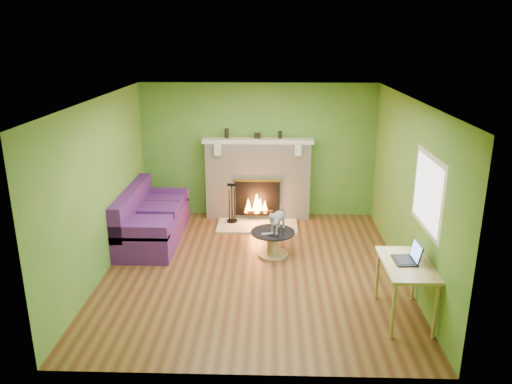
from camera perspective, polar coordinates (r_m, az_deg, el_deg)
floor at (r=7.79m, az=-0.26°, el=-8.81°), size 5.00×5.00×0.00m
ceiling at (r=7.02m, az=-0.29°, el=10.54°), size 5.00×5.00×0.00m
wall_back at (r=9.71m, az=0.26°, el=4.75°), size 5.00×0.00×5.00m
wall_front at (r=4.97m, az=-1.32°, el=-8.24°), size 5.00×0.00×5.00m
wall_left at (r=7.71m, az=-17.22°, el=0.50°), size 0.00×5.00×5.00m
wall_right at (r=7.56m, az=17.02°, el=0.19°), size 0.00×5.00×5.00m
window_frame at (r=6.66m, az=19.06°, el=-0.09°), size 0.00×1.20×1.20m
window_pane at (r=6.66m, az=18.99°, el=-0.09°), size 0.00×1.06×1.06m
fireplace at (r=9.67m, az=0.23°, el=1.45°), size 2.10×0.46×1.58m
hearth at (r=9.43m, az=0.13°, el=-3.85°), size 1.50×0.75×0.03m
mantel at (r=9.46m, az=0.23°, el=5.89°), size 2.10×0.28×0.08m
sofa at (r=8.90m, az=-12.05°, el=-3.20°), size 0.93×2.07×0.93m
coffee_table at (r=8.18m, az=1.92°, el=-5.66°), size 0.72×0.72×0.41m
desk at (r=6.54m, az=16.84°, el=-8.52°), size 0.60×1.03×0.76m
cat at (r=8.09m, az=2.52°, el=-3.14°), size 0.44×0.66×0.39m
remote_silver at (r=8.00m, az=1.22°, el=-4.80°), size 0.18×0.08×0.02m
remote_black at (r=7.95m, az=2.08°, el=-4.98°), size 0.16×0.07×0.02m
laptop at (r=6.49m, az=16.73°, el=-6.58°), size 0.31×0.35×0.26m
fire_tools at (r=9.45m, az=-2.77°, el=-1.23°), size 0.20×0.20×0.77m
mantel_vase_left at (r=9.50m, az=-3.38°, el=6.70°), size 0.08×0.08×0.18m
mantel_vase_right at (r=9.47m, az=2.77°, el=6.55°), size 0.07×0.07×0.14m
mantel_box at (r=9.47m, az=0.17°, el=6.46°), size 0.12×0.08×0.10m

